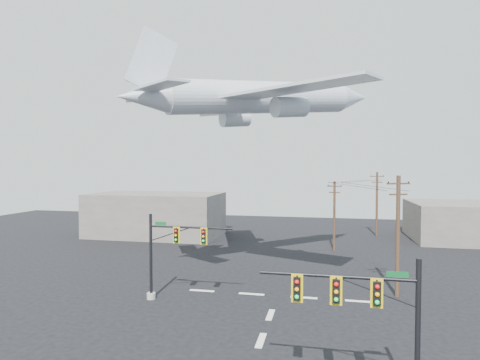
% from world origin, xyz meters
% --- Properties ---
extents(lane_markings, '(14.00, 21.20, 0.01)m').
position_xyz_m(lane_markings, '(0.00, 5.33, 0.01)').
color(lane_markings, silver).
rests_on(lane_markings, ground).
extents(signal_mast_near, '(6.66, 0.69, 6.24)m').
position_xyz_m(signal_mast_near, '(5.52, -1.38, 3.56)').
color(signal_mast_near, '#9A9A8C').
rests_on(signal_mast_near, ground).
extents(signal_mast_far, '(6.54, 0.70, 6.35)m').
position_xyz_m(signal_mast_far, '(-7.75, 9.31, 3.43)').
color(signal_mast_far, '#9A9A8C').
rests_on(signal_mast_far, ground).
extents(utility_pole_a, '(1.76, 0.77, 9.18)m').
position_xyz_m(utility_pole_a, '(8.91, 13.77, 4.80)').
color(utility_pole_a, '#4D2F21').
rests_on(utility_pole_a, ground).
extents(utility_pole_b, '(1.64, 0.36, 8.11)m').
position_xyz_m(utility_pole_b, '(4.58, 29.45, 4.24)').
color(utility_pole_b, '#4D2F21').
rests_on(utility_pole_b, ground).
extents(utility_pole_c, '(1.85, 0.31, 9.05)m').
position_xyz_m(utility_pole_c, '(10.68, 40.97, 4.74)').
color(utility_pole_c, '#4D2F21').
rests_on(utility_pole_c, ground).
extents(power_lines, '(7.67, 27.21, 0.10)m').
position_xyz_m(power_lines, '(7.14, 27.66, 7.99)').
color(power_lines, black).
extents(airliner, '(22.07, 21.03, 6.77)m').
position_xyz_m(airliner, '(-2.00, 17.19, 15.90)').
color(airliner, silver).
extents(building_left, '(18.00, 10.00, 6.00)m').
position_xyz_m(building_left, '(-20.00, 35.00, 3.00)').
color(building_left, slate).
rests_on(building_left, ground).
extents(building_right, '(14.00, 12.00, 5.00)m').
position_xyz_m(building_right, '(22.00, 40.00, 2.50)').
color(building_right, slate).
rests_on(building_right, ground).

